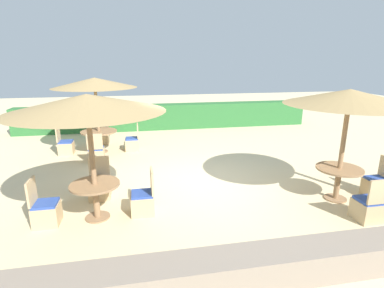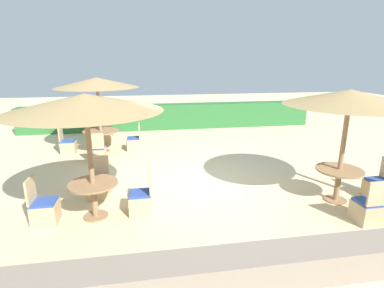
{
  "view_description": "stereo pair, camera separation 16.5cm",
  "coord_description": "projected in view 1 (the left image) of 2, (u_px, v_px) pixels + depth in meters",
  "views": [
    {
      "loc": [
        -1.42,
        -6.85,
        3.04
      ],
      "look_at": [
        0.0,
        0.6,
        0.9
      ],
      "focal_mm": 28.0,
      "sensor_mm": 36.0,
      "label": 1
    },
    {
      "loc": [
        -1.25,
        -6.88,
        3.04
      ],
      "look_at": [
        0.0,
        0.6,
        0.9
      ],
      "focal_mm": 28.0,
      "sensor_mm": 36.0,
      "label": 2
    }
  ],
  "objects": [
    {
      "name": "hedge_row",
      "position": [
        168.0,
        116.0,
        13.59
      ],
      "size": [
        13.0,
        0.7,
        1.11
      ],
      "primitive_type": "cube",
      "color": "#2D6B33",
      "rests_on": "ground_plane"
    },
    {
      "name": "patio_chair_front_right_south",
      "position": [
        368.0,
        208.0,
        5.81
      ],
      "size": [
        0.46,
        0.46,
        0.93
      ],
      "color": "tan",
      "rests_on": "ground_plane"
    },
    {
      "name": "patio_chair_front_left_east",
      "position": [
        143.0,
        201.0,
        6.1
      ],
      "size": [
        0.46,
        0.46,
        0.93
      ],
      "rotation": [
        0.0,
        0.0,
        1.57
      ],
      "color": "tan",
      "rests_on": "ground_plane"
    },
    {
      "name": "patio_chair_front_left_west",
      "position": [
        46.0,
        211.0,
        5.68
      ],
      "size": [
        0.46,
        0.46,
        0.93
      ],
      "rotation": [
        0.0,
        0.0,
        -1.57
      ],
      "color": "tan",
      "rests_on": "ground_plane"
    },
    {
      "name": "patio_chair_front_left_north",
      "position": [
        100.0,
        187.0,
        6.77
      ],
      "size": [
        0.46,
        0.46,
        0.93
      ],
      "rotation": [
        0.0,
        0.0,
        3.14
      ],
      "color": "tan",
      "rests_on": "ground_plane"
    },
    {
      "name": "parasol_front_right",
      "position": [
        350.0,
        97.0,
        6.15
      ],
      "size": [
        2.66,
        2.66,
        2.47
      ],
      "color": "#93704C",
      "rests_on": "ground_plane"
    },
    {
      "name": "parasol_front_left",
      "position": [
        87.0,
        103.0,
        5.35
      ],
      "size": [
        2.83,
        2.83,
        2.46
      ],
      "color": "#93704C",
      "rests_on": "ground_plane"
    },
    {
      "name": "round_table_back_left",
      "position": [
        99.0,
        135.0,
        10.07
      ],
      "size": [
        1.19,
        1.19,
        0.74
      ],
      "color": "#93704C",
      "rests_on": "ground_plane"
    },
    {
      "name": "round_table_front_right",
      "position": [
        339.0,
        175.0,
        6.62
      ],
      "size": [
        0.98,
        0.98,
        0.75
      ],
      "color": "#93704C",
      "rests_on": "ground_plane"
    },
    {
      "name": "patio_chair_back_left_west",
      "position": [
        66.0,
        146.0,
        9.95
      ],
      "size": [
        0.46,
        0.46,
        0.93
      ],
      "rotation": [
        0.0,
        0.0,
        -1.57
      ],
      "color": "tan",
      "rests_on": "ground_plane"
    },
    {
      "name": "ground_plane",
      "position": [
        196.0,
        185.0,
        7.56
      ],
      "size": [
        40.0,
        40.0,
        0.0
      ],
      "primitive_type": "plane",
      "color": "beige"
    },
    {
      "name": "parasol_back_left",
      "position": [
        95.0,
        83.0,
        9.6
      ],
      "size": [
        2.69,
        2.69,
        2.49
      ],
      "color": "#93704C",
      "rests_on": "ground_plane"
    },
    {
      "name": "patio_chair_back_left_south",
      "position": [
        96.0,
        154.0,
        9.19
      ],
      "size": [
        0.46,
        0.46,
        0.93
      ],
      "color": "tan",
      "rests_on": "ground_plane"
    },
    {
      "name": "patio_chair_back_left_east",
      "position": [
        133.0,
        143.0,
        10.36
      ],
      "size": [
        0.46,
        0.46,
        0.93
      ],
      "rotation": [
        0.0,
        0.0,
        1.57
      ],
      "color": "tan",
      "rests_on": "ground_plane"
    },
    {
      "name": "stone_border",
      "position": [
        247.0,
        269.0,
        4.17
      ],
      "size": [
        10.0,
        0.56,
        0.47
      ],
      "primitive_type": "cube",
      "color": "gray",
      "rests_on": "ground_plane"
    },
    {
      "name": "patio_chair_front_right_east",
      "position": [
        377.0,
        186.0,
        6.84
      ],
      "size": [
        0.46,
        0.46,
        0.93
      ],
      "rotation": [
        0.0,
        0.0,
        1.57
      ],
      "color": "tan",
      "rests_on": "ground_plane"
    },
    {
      "name": "round_table_front_left",
      "position": [
        95.0,
        192.0,
        5.83
      ],
      "size": [
        0.95,
        0.95,
        0.73
      ],
      "color": "#93704C",
      "rests_on": "ground_plane"
    },
    {
      "name": "patio_chair_back_left_north",
      "position": [
        103.0,
        137.0,
        11.21
      ],
      "size": [
        0.46,
        0.46,
        0.93
      ],
      "rotation": [
        0.0,
        0.0,
        3.14
      ],
      "color": "tan",
      "rests_on": "ground_plane"
    }
  ]
}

